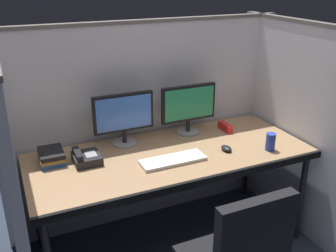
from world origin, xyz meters
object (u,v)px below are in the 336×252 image
object	(u,v)px
monitor_right	(189,106)
book_stack	(51,156)
monitor_left	(124,116)
red_stapler	(225,127)
keyboard_main	(173,160)
soda_can	(271,142)
desk	(172,160)
desk_phone	(86,158)
computer_mouse	(226,148)

from	to	relation	value
monitor_right	book_stack	size ratio (longest dim) A/B	2.04
monitor_left	red_stapler	world-z (taller)	monitor_left
keyboard_main	soda_can	world-z (taller)	soda_can
monitor_right	keyboard_main	xyz separation A→B (m)	(-0.30, -0.38, -0.20)
desk	desk_phone	world-z (taller)	desk_phone
soda_can	desk	bearing A→B (deg)	161.04
red_stapler	book_stack	distance (m)	1.30
monitor_left	keyboard_main	distance (m)	0.48
book_stack	soda_can	bearing A→B (deg)	-17.17
keyboard_main	computer_mouse	distance (m)	0.40
desk	computer_mouse	size ratio (longest dim) A/B	19.79
monitor_right	soda_can	world-z (taller)	monitor_right
book_stack	computer_mouse	bearing A→B (deg)	-15.95
keyboard_main	soda_can	xyz separation A→B (m)	(0.68, -0.11, 0.05)
monitor_left	desk_phone	distance (m)	0.40
desk	book_stack	world-z (taller)	book_stack
keyboard_main	desk_phone	world-z (taller)	desk_phone
computer_mouse	book_stack	xyz separation A→B (m)	(-1.12, 0.32, 0.02)
monitor_left	monitor_right	world-z (taller)	same
desk	monitor_right	xyz separation A→B (m)	(0.26, 0.28, 0.27)
monitor_right	red_stapler	distance (m)	0.35
monitor_right	desk	bearing A→B (deg)	-133.51
soda_can	book_stack	bearing A→B (deg)	162.83
monitor_right	computer_mouse	world-z (taller)	monitor_right
red_stapler	book_stack	size ratio (longest dim) A/B	0.71
keyboard_main	desk_phone	size ratio (longest dim) A/B	2.26
monitor_left	computer_mouse	distance (m)	0.74
desk_phone	computer_mouse	bearing A→B (deg)	-13.52
computer_mouse	book_stack	size ratio (longest dim) A/B	0.45
keyboard_main	red_stapler	xyz separation A→B (m)	(0.59, 0.31, 0.02)
keyboard_main	computer_mouse	size ratio (longest dim) A/B	4.48
soda_can	keyboard_main	bearing A→B (deg)	170.53
book_stack	soda_can	xyz separation A→B (m)	(1.40, -0.43, 0.02)
monitor_left	soda_can	world-z (taller)	monitor_left
desk	red_stapler	size ratio (longest dim) A/B	12.67
monitor_left	desk_phone	world-z (taller)	monitor_left
monitor_left	soda_can	bearing A→B (deg)	-29.65
desk	desk_phone	size ratio (longest dim) A/B	10.00
desk	red_stapler	xyz separation A→B (m)	(0.55, 0.20, 0.08)
monitor_right	computer_mouse	size ratio (longest dim) A/B	4.48
monitor_right	red_stapler	bearing A→B (deg)	-14.69
monitor_right	keyboard_main	bearing A→B (deg)	-128.34
keyboard_main	desk_phone	xyz separation A→B (m)	(-0.52, 0.22, 0.02)
book_stack	monitor_right	bearing A→B (deg)	3.73
monitor_left	red_stapler	xyz separation A→B (m)	(0.79, -0.08, -0.19)
desk	monitor_right	distance (m)	0.47
keyboard_main	book_stack	world-z (taller)	book_stack
monitor_left	keyboard_main	xyz separation A→B (m)	(0.20, -0.39, -0.20)
desk	desk_phone	bearing A→B (deg)	168.58
monitor_right	desk_phone	world-z (taller)	monitor_right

